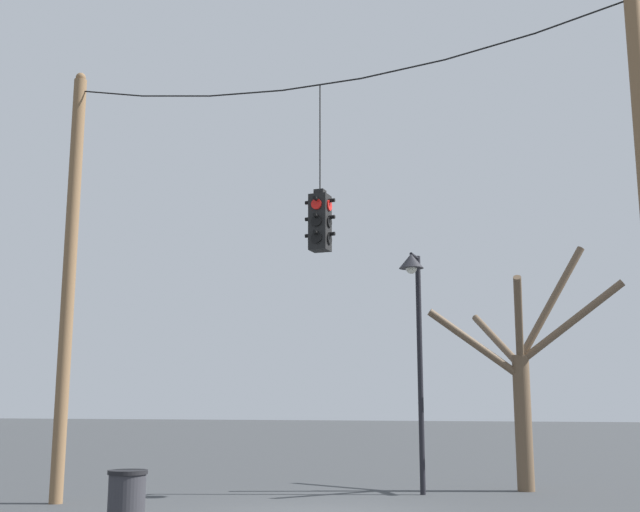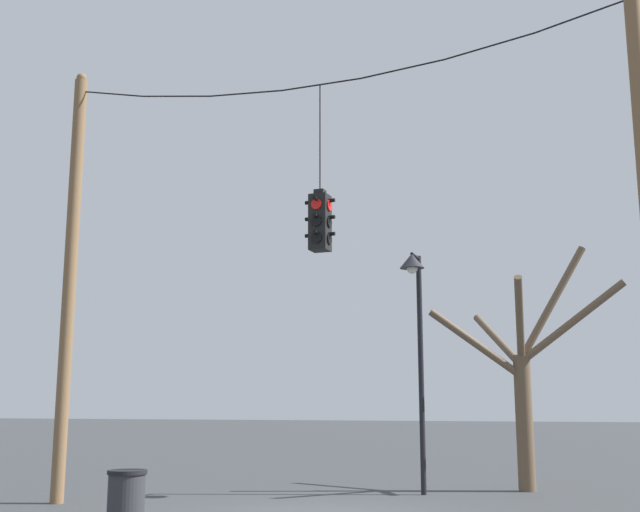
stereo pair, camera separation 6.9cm
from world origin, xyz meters
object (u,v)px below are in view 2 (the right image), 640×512
(utility_pole_left, at_px, (70,278))
(bare_tree, at_px, (525,376))
(traffic_light_over_intersection, at_px, (320,221))
(street_lamp, at_px, (416,306))
(trash_bin, at_px, (126,502))

(utility_pole_left, height_order, bare_tree, utility_pole_left)
(traffic_light_over_intersection, height_order, street_lamp, traffic_light_over_intersection)
(street_lamp, distance_m, bare_tree, 3.18)
(traffic_light_over_intersection, height_order, bare_tree, traffic_light_over_intersection)
(bare_tree, bearing_deg, trash_bin, -119.10)
(utility_pole_left, bearing_deg, street_lamp, 31.02)
(utility_pole_left, distance_m, street_lamp, 7.42)
(utility_pole_left, height_order, traffic_light_over_intersection, utility_pole_left)
(traffic_light_over_intersection, relative_size, street_lamp, 0.61)
(street_lamp, height_order, bare_tree, bare_tree)
(utility_pole_left, distance_m, traffic_light_over_intersection, 5.60)
(utility_pole_left, xyz_separation_m, trash_bin, (3.61, -2.93, -4.01))
(utility_pole_left, bearing_deg, bare_tree, 34.14)
(traffic_light_over_intersection, height_order, trash_bin, traffic_light_over_intersection)
(trash_bin, bearing_deg, bare_tree, 60.90)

